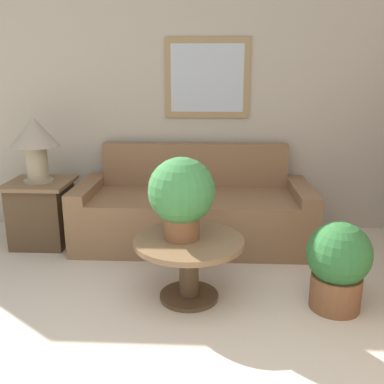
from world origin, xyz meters
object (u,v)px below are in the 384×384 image
(coffee_table, at_px, (189,256))
(potted_plant_on_table, at_px, (181,194))
(table_lamp, at_px, (35,138))
(side_table, at_px, (42,212))
(couch_main, at_px, (193,212))
(potted_plant_floor, at_px, (338,264))

(coffee_table, bearing_deg, potted_plant_on_table, 166.66)
(table_lamp, xyz_separation_m, potted_plant_on_table, (1.44, -1.00, -0.24))
(coffee_table, relative_size, side_table, 1.27)
(couch_main, xyz_separation_m, side_table, (-1.48, -0.11, 0.01))
(couch_main, xyz_separation_m, table_lamp, (-1.48, -0.11, 0.73))
(couch_main, distance_m, side_table, 1.48)
(potted_plant_on_table, bearing_deg, side_table, 145.29)
(side_table, relative_size, potted_plant_floor, 0.98)
(potted_plant_floor, bearing_deg, side_table, 156.61)
(table_lamp, distance_m, potted_plant_on_table, 1.77)
(couch_main, height_order, side_table, couch_main)
(table_lamp, height_order, potted_plant_floor, table_lamp)
(couch_main, relative_size, table_lamp, 3.67)
(coffee_table, xyz_separation_m, table_lamp, (-1.49, 1.01, 0.70))
(potted_plant_floor, bearing_deg, table_lamp, 156.61)
(side_table, distance_m, potted_plant_floor, 2.77)
(coffee_table, bearing_deg, potted_plant_floor, -4.91)
(potted_plant_floor, bearing_deg, potted_plant_on_table, 174.68)
(couch_main, distance_m, table_lamp, 1.65)
(side_table, bearing_deg, potted_plant_floor, -23.39)
(couch_main, bearing_deg, potted_plant_on_table, -91.90)
(potted_plant_on_table, xyz_separation_m, potted_plant_floor, (1.10, -0.10, -0.46))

